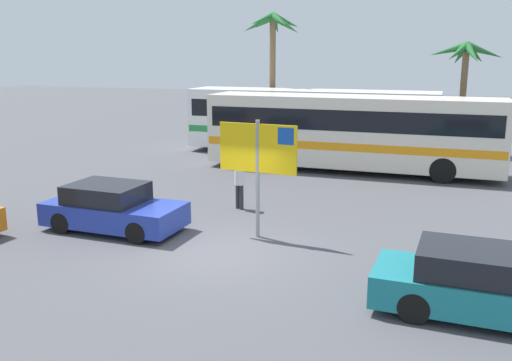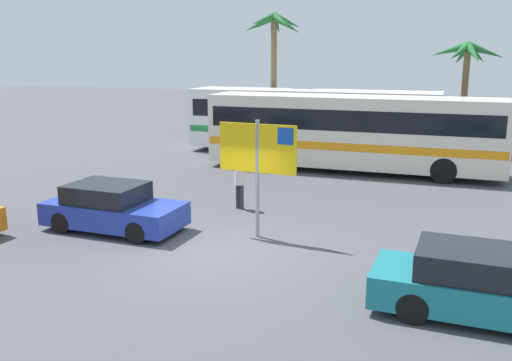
{
  "view_description": "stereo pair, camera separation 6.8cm",
  "coord_description": "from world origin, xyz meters",
  "px_view_note": "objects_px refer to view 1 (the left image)",
  "views": [
    {
      "loc": [
        5.41,
        -12.09,
        4.87
      ],
      "look_at": [
        0.19,
        2.66,
        1.3
      ],
      "focal_mm": 38.88,
      "sensor_mm": 36.0,
      "label": 1
    },
    {
      "loc": [
        5.47,
        -12.07,
        4.87
      ],
      "look_at": [
        0.19,
        2.66,
        1.3
      ],
      "focal_mm": 38.88,
      "sensor_mm": 36.0,
      "label": 2
    }
  ],
  "objects_px": {
    "ferry_sign": "(259,153)",
    "car_blue": "(113,208)",
    "bus_rear_coach": "(310,119)",
    "car_teal": "(492,286)",
    "pedestrian_by_bus": "(239,180)",
    "bus_front_coach": "(351,129)"
  },
  "relations": [
    {
      "from": "car_blue",
      "to": "pedestrian_by_bus",
      "type": "bearing_deg",
      "value": 52.69
    },
    {
      "from": "car_teal",
      "to": "bus_rear_coach",
      "type": "bearing_deg",
      "value": 117.08
    },
    {
      "from": "bus_rear_coach",
      "to": "ferry_sign",
      "type": "xyz_separation_m",
      "value": [
        1.83,
        -12.96,
        0.54
      ]
    },
    {
      "from": "ferry_sign",
      "to": "car_teal",
      "type": "height_order",
      "value": "ferry_sign"
    },
    {
      "from": "bus_front_coach",
      "to": "ferry_sign",
      "type": "relative_size",
      "value": 3.8
    },
    {
      "from": "car_teal",
      "to": "ferry_sign",
      "type": "bearing_deg",
      "value": 153.83
    },
    {
      "from": "bus_rear_coach",
      "to": "pedestrian_by_bus",
      "type": "xyz_separation_m",
      "value": [
        0.3,
        -10.5,
        -0.82
      ]
    },
    {
      "from": "bus_rear_coach",
      "to": "car_teal",
      "type": "distance_m",
      "value": 17.7
    },
    {
      "from": "bus_rear_coach",
      "to": "car_blue",
      "type": "relative_size",
      "value": 3.08
    },
    {
      "from": "car_teal",
      "to": "pedestrian_by_bus",
      "type": "height_order",
      "value": "pedestrian_by_bus"
    },
    {
      "from": "ferry_sign",
      "to": "car_blue",
      "type": "height_order",
      "value": "ferry_sign"
    },
    {
      "from": "pedestrian_by_bus",
      "to": "ferry_sign",
      "type": "bearing_deg",
      "value": 56.72
    },
    {
      "from": "car_blue",
      "to": "pedestrian_by_bus",
      "type": "relative_size",
      "value": 2.4
    },
    {
      "from": "bus_front_coach",
      "to": "pedestrian_by_bus",
      "type": "xyz_separation_m",
      "value": [
        -2.3,
        -7.16,
        -0.82
      ]
    },
    {
      "from": "car_teal",
      "to": "car_blue",
      "type": "distance_m",
      "value": 10.04
    },
    {
      "from": "bus_front_coach",
      "to": "car_blue",
      "type": "xyz_separation_m",
      "value": [
        -4.89,
        -10.41,
        -1.15
      ]
    },
    {
      "from": "bus_rear_coach",
      "to": "ferry_sign",
      "type": "bearing_deg",
      "value": -81.96
    },
    {
      "from": "car_teal",
      "to": "car_blue",
      "type": "height_order",
      "value": "same"
    },
    {
      "from": "bus_rear_coach",
      "to": "ferry_sign",
      "type": "relative_size",
      "value": 3.8
    },
    {
      "from": "car_teal",
      "to": "pedestrian_by_bus",
      "type": "relative_size",
      "value": 2.76
    },
    {
      "from": "ferry_sign",
      "to": "pedestrian_by_bus",
      "type": "height_order",
      "value": "ferry_sign"
    },
    {
      "from": "bus_rear_coach",
      "to": "car_blue",
      "type": "bearing_deg",
      "value": -99.44
    }
  ]
}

